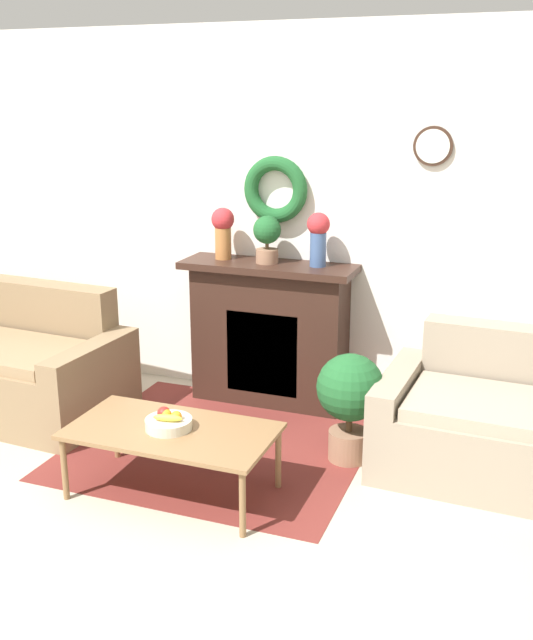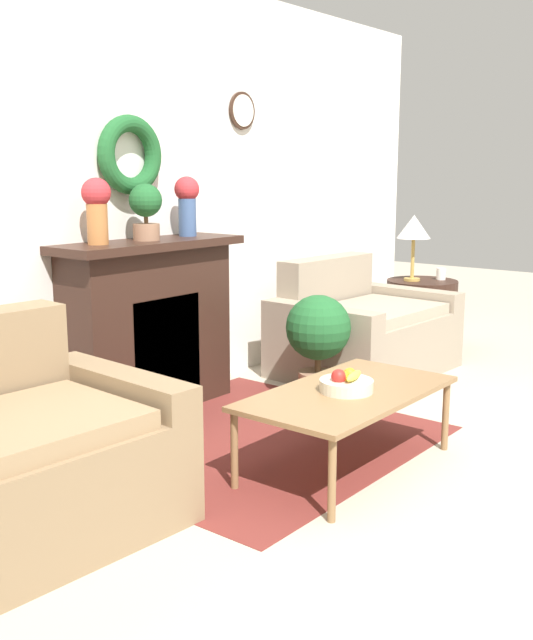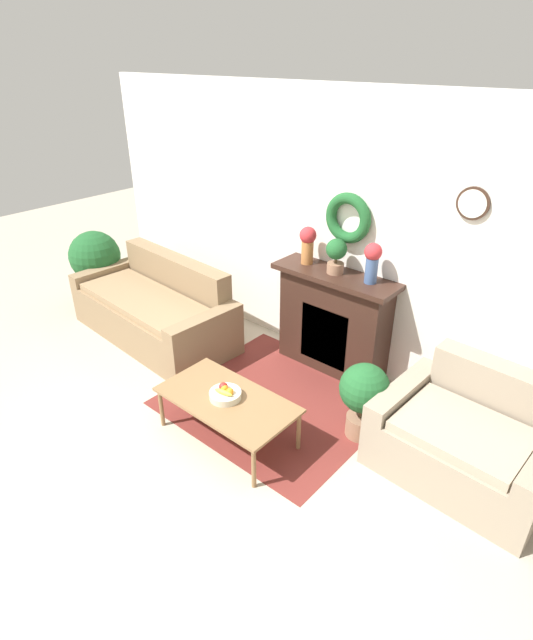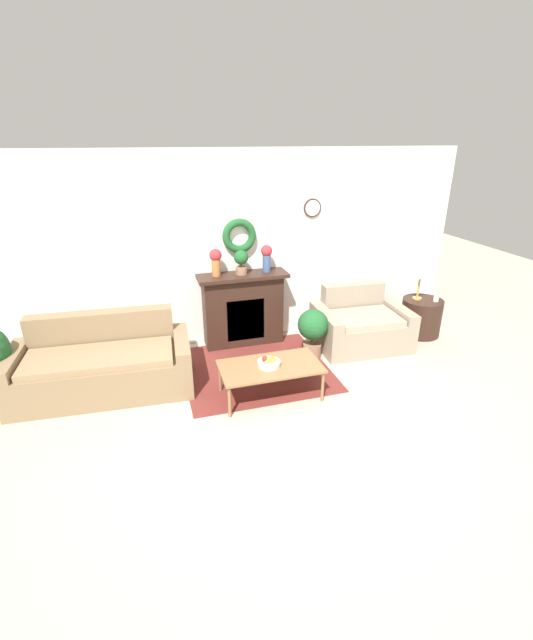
{
  "view_description": "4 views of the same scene",
  "coord_description": "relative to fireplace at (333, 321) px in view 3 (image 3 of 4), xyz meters",
  "views": [
    {
      "loc": [
        1.84,
        -2.68,
        2.21
      ],
      "look_at": [
        0.27,
        1.51,
        0.87
      ],
      "focal_mm": 42.0,
      "sensor_mm": 36.0,
      "label": 1
    },
    {
      "loc": [
        -3.05,
        -1.17,
        1.47
      ],
      "look_at": [
        0.23,
        1.47,
        0.64
      ],
      "focal_mm": 42.0,
      "sensor_mm": 36.0,
      "label": 2
    },
    {
      "loc": [
        2.39,
        -1.54,
        2.94
      ],
      "look_at": [
        -0.17,
        1.43,
        0.81
      ],
      "focal_mm": 28.0,
      "sensor_mm": 36.0,
      "label": 3
    },
    {
      "loc": [
        -1.29,
        -3.36,
        2.82
      ],
      "look_at": [
        0.07,
        1.2,
        0.78
      ],
      "focal_mm": 24.0,
      "sensor_mm": 36.0,
      "label": 4
    }
  ],
  "objects": [
    {
      "name": "ground_plane",
      "position": [
        -0.02,
        -2.23,
        -0.54
      ],
      "size": [
        16.0,
        16.0,
        0.0
      ],
      "primitive_type": "plane",
      "color": "#ADA38E"
    },
    {
      "name": "floor_rug",
      "position": [
        -0.04,
        -0.82,
        -0.54
      ],
      "size": [
        1.87,
        1.73,
        0.01
      ],
      "color": "maroon",
      "rests_on": "ground_plane"
    },
    {
      "name": "wall_back",
      "position": [
        -0.02,
        0.21,
        0.82
      ],
      "size": [
        6.8,
        0.17,
        2.7
      ],
      "color": "white",
      "rests_on": "ground_plane"
    },
    {
      "name": "fireplace",
      "position": [
        0.0,
        0.0,
        0.0
      ],
      "size": [
        1.26,
        0.41,
        1.06
      ],
      "color": "#331E16",
      "rests_on": "ground_plane"
    },
    {
      "name": "couch_left",
      "position": [
        -1.9,
        -0.77,
        -0.22
      ],
      "size": [
        2.09,
        1.04,
        0.88
      ],
      "rotation": [
        0.0,
        0.0,
        -0.06
      ],
      "color": "#846B4C",
      "rests_on": "ground_plane"
    },
    {
      "name": "loveseat_right",
      "position": [
        1.62,
        -0.54,
        -0.24
      ],
      "size": [
        1.32,
        1.0,
        0.83
      ],
      "rotation": [
        0.0,
        0.0,
        -0.05
      ],
      "color": "gray",
      "rests_on": "ground_plane"
    },
    {
      "name": "coffee_table",
      "position": [
        -0.04,
        -1.48,
        -0.17
      ],
      "size": [
        1.17,
        0.63,
        0.4
      ],
      "color": "olive",
      "rests_on": "ground_plane"
    },
    {
      "name": "fruit_bowl",
      "position": [
        -0.06,
        -1.48,
        -0.09
      ],
      "size": [
        0.27,
        0.27,
        0.12
      ],
      "color": "beige",
      "rests_on": "coffee_table"
    },
    {
      "name": "vase_on_mantel_left",
      "position": [
        -0.36,
        0.01,
        0.75
      ],
      "size": [
        0.17,
        0.17,
        0.37
      ],
      "color": "#AD6B38",
      "rests_on": "fireplace"
    },
    {
      "name": "vase_on_mantel_right",
      "position": [
        0.36,
        0.01,
        0.75
      ],
      "size": [
        0.16,
        0.16,
        0.38
      ],
      "color": "#3D5684",
      "rests_on": "fireplace"
    },
    {
      "name": "potted_plant_on_mantel",
      "position": [
        -0.01,
        -0.01,
        0.72
      ],
      "size": [
        0.2,
        0.2,
        0.34
      ],
      "color": "#8E664C",
      "rests_on": "fireplace"
    },
    {
      "name": "potted_plant_floor_by_couch",
      "position": [
        -3.15,
        -0.71,
        0.09
      ],
      "size": [
        0.63,
        0.63,
        0.96
      ],
      "color": "#8E664C",
      "rests_on": "ground_plane"
    },
    {
      "name": "potted_plant_floor_by_loveseat",
      "position": [
        0.8,
        -0.72,
        -0.11
      ],
      "size": [
        0.42,
        0.42,
        0.7
      ],
      "color": "#8E664C",
      "rests_on": "ground_plane"
    }
  ]
}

